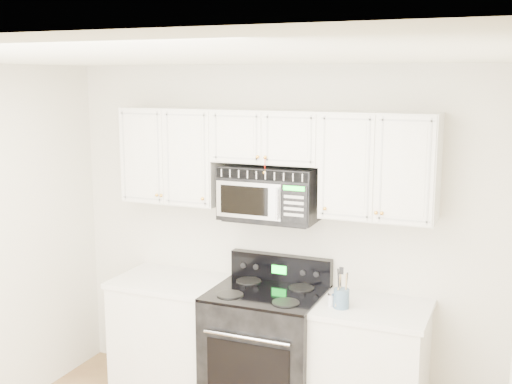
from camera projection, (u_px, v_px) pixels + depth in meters
The scene contains 9 objects.
room at pixel (163, 305), 3.44m from camera, with size 3.51×3.51×2.61m.
base_cabinet_left at pixel (172, 337), 5.21m from camera, with size 0.86×0.65×0.92m.
base_cabinet_right at pixel (366, 371), 4.60m from camera, with size 0.86×0.65×0.92m.
range at pixel (266, 348), 4.85m from camera, with size 0.82×0.75×1.14m.
upper_cabinets at pixel (271, 155), 4.77m from camera, with size 2.44×0.37×0.75m.
microwave at pixel (270, 193), 4.80m from camera, with size 0.73×0.41×0.40m.
utensil_crock at pixel (341, 297), 4.46m from camera, with size 0.11×0.11×0.29m.
shaker_salt at pixel (331, 299), 4.49m from camera, with size 0.04×0.04×0.10m.
shaker_pepper at pixel (344, 302), 4.44m from camera, with size 0.04×0.04×0.09m.
Camera 1 is at (1.72, -2.84, 2.51)m, focal length 45.00 mm.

